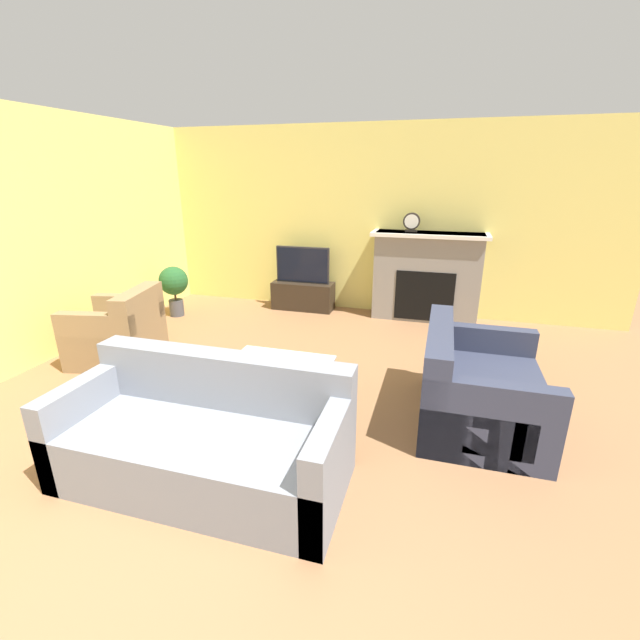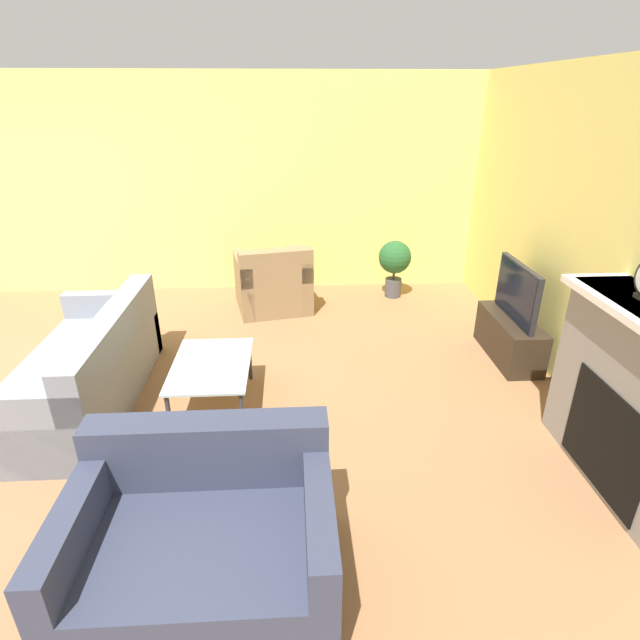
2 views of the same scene
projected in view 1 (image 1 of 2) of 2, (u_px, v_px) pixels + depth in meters
name	position (u px, v px, depth m)	size (l,w,h in m)	color
ground_plane	(84.00, 593.00, 2.18)	(20.00, 20.00, 0.00)	#936642
wall_back	(335.00, 220.00, 6.44)	(8.24, 0.06, 2.70)	#EADB72
wall_left	(49.00, 237.00, 4.77)	(0.06, 8.15, 2.70)	#EADB72
fireplace	(426.00, 275.00, 6.08)	(1.58, 0.47, 1.25)	gray
tv_stand	(303.00, 296.00, 6.67)	(0.95, 0.36, 0.43)	#2D2319
tv	(303.00, 265.00, 6.50)	(0.83, 0.06, 0.55)	#232328
couch_sectional	(206.00, 440.00, 2.94)	(1.95, 0.87, 0.82)	gray
couch_loveseat	(476.00, 390.00, 3.61)	(0.96, 1.33, 0.82)	#33384C
armchair_by_window	(120.00, 334.00, 4.84)	(0.97, 0.99, 0.82)	#8C704C
coffee_table	(279.00, 368.00, 3.86)	(0.92, 0.63, 0.41)	#333338
potted_plant	(174.00, 284.00, 6.27)	(0.42, 0.42, 0.74)	#47474C
mantel_clock	(412.00, 222.00, 5.91)	(0.23, 0.07, 0.26)	#28231E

